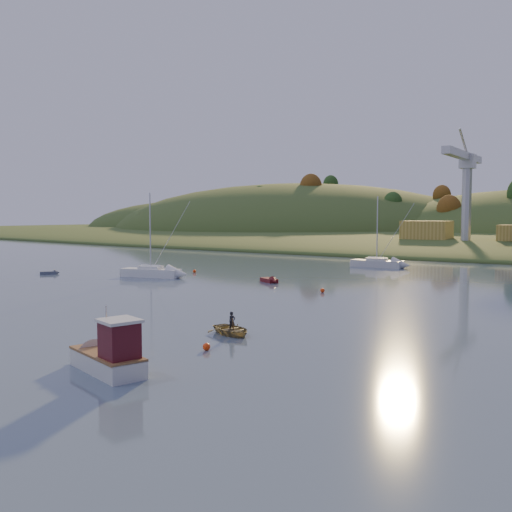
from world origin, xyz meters
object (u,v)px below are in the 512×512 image
Objects in this scene: sailboat_near at (151,272)px; red_tender at (271,281)px; fishing_boat at (104,354)px; sailboat_far at (377,263)px; canoe at (232,330)px; grey_dinghy at (52,273)px.

red_tender is (17.61, 3.85, -0.50)m from sailboat_near.
sailboat_far is at bearing -64.21° from fishing_boat.
red_tender is at bearing -54.00° from fishing_boat.
sailboat_near is at bearing -123.60° from sailboat_far.
red_tender is at bearing 47.79° from canoe.
sailboat_near is (-31.85, 36.34, -0.18)m from fishing_boat.
canoe is at bearing -31.39° from red_tender.
fishing_boat is at bearing -83.14° from grey_dinghy.
sailboat_far reaches higher than red_tender.
sailboat_far is at bearing 115.11° from red_tender.
canoe is (11.61, -56.50, -0.37)m from sailboat_far.
red_tender is (-14.24, 40.19, -0.69)m from fishing_boat.
canoe is 1.03× the size of red_tender.
sailboat_near is 18.03m from red_tender.
sailboat_near reaches higher than grey_dinghy.
sailboat_near is at bearing -32.28° from fishing_boat.
canoe is (0.44, 11.64, -0.55)m from fishing_boat.
sailboat_far reaches higher than fishing_boat.
fishing_boat is at bearing -63.96° from sailboat_near.
sailboat_near is 1.00× the size of sailboat_far.
red_tender reaches higher than canoe.
fishing_boat is 11.66m from canoe.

